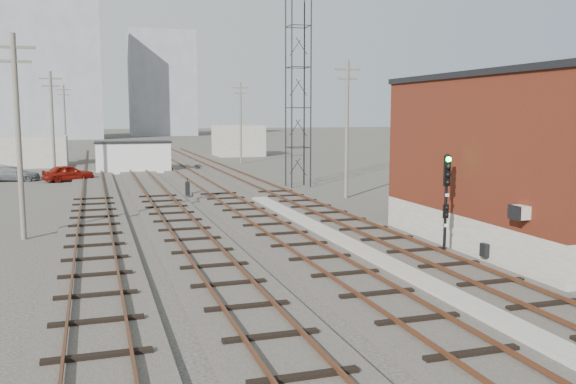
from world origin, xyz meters
name	(u,v)px	position (x,y,z in m)	size (l,w,h in m)	color
ground	(181,163)	(0.00, 60.00, 0.00)	(320.00, 320.00, 0.00)	#282621
track_right	(247,181)	(2.50, 39.00, 0.11)	(3.20, 90.00, 0.39)	#332D28
track_mid_right	(199,183)	(-1.50, 39.00, 0.11)	(3.20, 90.00, 0.39)	#332D28
track_mid_left	(147,184)	(-5.50, 39.00, 0.11)	(3.20, 90.00, 0.39)	#332D28
track_left	(93,186)	(-9.50, 39.00, 0.11)	(3.20, 90.00, 0.39)	#332D28
platform_curb	(346,245)	(0.50, 14.00, 0.13)	(0.90, 28.00, 0.26)	gray
brick_building	(522,161)	(7.50, 12.00, 3.63)	(6.54, 12.20, 7.22)	gray
lattice_tower	(298,88)	(5.50, 35.00, 7.50)	(1.60, 1.60, 15.00)	black
utility_pole_left_a	(18,131)	(-12.50, 20.00, 4.80)	(1.80, 0.24, 9.00)	#595147
utility_pole_left_b	(52,123)	(-12.50, 45.00, 4.80)	(1.80, 0.24, 9.00)	#595147
utility_pole_left_c	(65,120)	(-12.50, 70.00, 4.80)	(1.80, 0.24, 9.00)	#595147
utility_pole_right_a	(347,125)	(6.50, 28.00, 4.80)	(1.80, 0.24, 9.00)	#595147
utility_pole_right_b	(241,120)	(6.50, 58.00, 4.80)	(1.80, 0.24, 9.00)	#595147
apartment_left	(48,70)	(-18.00, 135.00, 15.00)	(22.00, 14.00, 30.00)	gray
apartment_right	(162,84)	(8.00, 150.00, 13.00)	(16.00, 12.00, 26.00)	gray
shed_left	(27,152)	(-16.00, 60.00, 1.60)	(8.00, 5.00, 3.20)	gray
shed_right	(238,141)	(9.00, 70.00, 2.00)	(6.00, 6.00, 4.00)	gray
signal_mast	(446,196)	(3.70, 11.60, 2.35)	(0.40, 0.41, 4.01)	gray
switch_stand	(188,189)	(-3.46, 31.66, 0.57)	(0.28, 0.28, 1.21)	black
site_trailer	(133,157)	(-5.76, 50.45, 1.49)	(7.12, 3.29, 2.96)	silver
car_red	(68,173)	(-11.42, 44.24, 0.69)	(1.63, 4.05, 1.38)	maroon
car_silver	(4,172)	(-16.61, 46.55, 0.67)	(1.42, 4.08, 1.34)	#9EA0A5
car_grey	(13,174)	(-15.80, 45.85, 0.62)	(1.72, 4.24, 1.23)	slate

